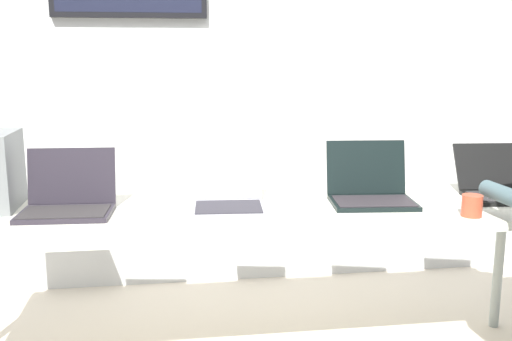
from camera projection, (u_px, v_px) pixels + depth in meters
The scene contains 7 objects.
back_wall at pixel (225, 85), 3.56m from camera, with size 8.00×0.11×2.46m.
workbench at pixel (252, 220), 2.57m from camera, with size 2.88×0.70×0.77m.
laptop_station_0 at pixel (68, 199), 2.48m from camera, with size 0.39×0.32×0.26m.
laptop_station_1 at pixel (228, 193), 2.58m from camera, with size 0.34×0.39×0.27m.
laptop_station_2 at pixel (370, 189), 2.66m from camera, with size 0.40×0.36×0.27m.
laptop_station_3 at pixel (498, 185), 2.77m from camera, with size 0.36×0.40×0.23m.
coffee_mug at pixel (472, 206), 2.43m from camera, with size 0.08×0.08×0.09m.
Camera 1 is at (-0.33, -2.45, 1.44)m, focal length 41.03 mm.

